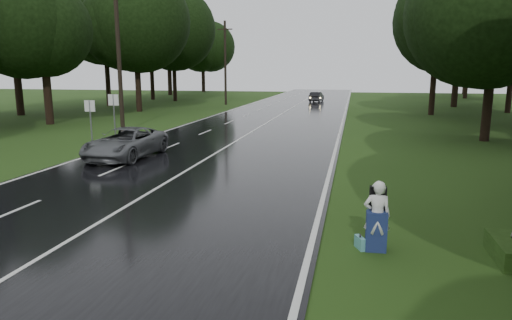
{
  "coord_description": "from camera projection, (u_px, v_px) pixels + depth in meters",
  "views": [
    {
      "loc": [
        6.67,
        -9.11,
        4.12
      ],
      "look_at": [
        3.46,
        5.95,
        1.1
      ],
      "focal_mm": 32.28,
      "sensor_mm": 36.0,
      "label": 1
    }
  ],
  "objects": [
    {
      "name": "utility_pole_far",
      "position": [
        226.0,
        105.0,
        55.43
      ],
      "size": [
        1.8,
        0.28,
        9.77
      ],
      "primitive_type": null,
      "color": "black",
      "rests_on": "ground"
    },
    {
      "name": "road_sign_a",
      "position": [
        93.0,
        147.0,
        25.04
      ],
      "size": [
        0.61,
        0.1,
        2.53
      ],
      "primitive_type": null,
      "color": "white",
      "rests_on": "ground"
    },
    {
      "name": "far_car",
      "position": [
        316.0,
        97.0,
        59.96
      ],
      "size": [
        1.72,
        3.94,
        1.26
      ],
      "primitive_type": "imported",
      "rotation": [
        0.0,
        0.0,
        3.04
      ],
      "color": "black",
      "rests_on": "road"
    },
    {
      "name": "tree_left_e",
      "position": [
        139.0,
        111.0,
        46.45
      ],
      "size": [
        9.68,
        9.68,
        15.13
      ],
      "primitive_type": null,
      "color": "black",
      "rests_on": "ground"
    },
    {
      "name": "tree_right_e",
      "position": [
        431.0,
        115.0,
        42.94
      ],
      "size": [
        9.36,
        9.36,
        14.63
      ],
      "primitive_type": null,
      "color": "black",
      "rests_on": "ground"
    },
    {
      "name": "road_sign_b",
      "position": [
        116.0,
        140.0,
        27.46
      ],
      "size": [
        0.65,
        0.1,
        2.72
      ],
      "primitive_type": null,
      "color": "white",
      "rests_on": "ground"
    },
    {
      "name": "lane_center",
      "position": [
        249.0,
        133.0,
        30.08
      ],
      "size": [
        0.12,
        140.0,
        0.01
      ],
      "primitive_type": "cube",
      "color": "silver",
      "rests_on": "road"
    },
    {
      "name": "utility_pole_mid",
      "position": [
        123.0,
        132.0,
        30.95
      ],
      "size": [
        1.8,
        0.28,
        9.66
      ],
      "primitive_type": null,
      "color": "black",
      "rests_on": "ground"
    },
    {
      "name": "tree_right_f",
      "position": [
        454.0,
        107.0,
        52.1
      ],
      "size": [
        10.09,
        10.09,
        15.77
      ],
      "primitive_type": null,
      "color": "black",
      "rests_on": "ground"
    },
    {
      "name": "hitchhiker",
      "position": [
        377.0,
        218.0,
        10.54
      ],
      "size": [
        0.63,
        0.57,
        1.67
      ],
      "color": "silver",
      "rests_on": "ground"
    },
    {
      "name": "road",
      "position": [
        249.0,
        134.0,
        30.09
      ],
      "size": [
        12.0,
        140.0,
        0.04
      ],
      "primitive_type": "cube",
      "color": "black",
      "rests_on": "ground"
    },
    {
      "name": "ground",
      "position": [
        61.0,
        247.0,
        10.9
      ],
      "size": [
        160.0,
        160.0,
        0.0
      ],
      "primitive_type": "plane",
      "color": "#244113",
      "rests_on": "ground"
    },
    {
      "name": "suitcase",
      "position": [
        360.0,
        243.0,
        10.76
      ],
      "size": [
        0.27,
        0.42,
        0.29
      ],
      "primitive_type": "cube",
      "rotation": [
        0.0,
        0.0,
        0.4
      ],
      "color": "teal",
      "rests_on": "ground"
    },
    {
      "name": "tree_left_f",
      "position": [
        175.0,
        101.0,
        62.13
      ],
      "size": [
        10.19,
        10.19,
        15.92
      ],
      "primitive_type": null,
      "color": "black",
      "rests_on": "ground"
    },
    {
      "name": "tree_left_d",
      "position": [
        50.0,
        124.0,
        35.53
      ],
      "size": [
        8.46,
        8.46,
        13.22
      ],
      "primitive_type": null,
      "color": "black",
      "rests_on": "ground"
    },
    {
      "name": "tree_right_d",
      "position": [
        484.0,
        141.0,
        27.16
      ],
      "size": [
        7.86,
        7.86,
        12.28
      ],
      "primitive_type": null,
      "color": "black",
      "rests_on": "ground"
    },
    {
      "name": "grey_car",
      "position": [
        126.0,
        143.0,
        21.6
      ],
      "size": [
        2.47,
        5.13,
        1.41
      ],
      "primitive_type": "imported",
      "rotation": [
        0.0,
        0.0,
        6.26
      ],
      "color": "#575A5D",
      "rests_on": "road"
    }
  ]
}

